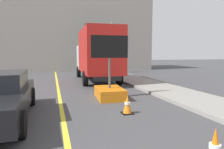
{
  "coord_description": "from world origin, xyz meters",
  "views": [
    {
      "loc": [
        -0.25,
        0.6,
        1.92
      ],
      "look_at": [
        1.08,
        5.18,
        1.44
      ],
      "focal_mm": 32.73,
      "sensor_mm": 36.0,
      "label": 1
    }
  ],
  "objects": [
    {
      "name": "highway_guide_sign",
      "position": [
        4.66,
        20.23,
        3.42
      ],
      "size": [
        2.79,
        0.18,
        5.0
      ],
      "color": "gray",
      "rests_on": "ground"
    },
    {
      "name": "traffic_cone_mid_lane",
      "position": [
        2.02,
        6.63,
        0.29
      ],
      "size": [
        0.36,
        0.36,
        0.6
      ],
      "color": "black",
      "rests_on": "ground"
    },
    {
      "name": "lane_center_stripe",
      "position": [
        0.0,
        6.0,
        0.0
      ],
      "size": [
        0.14,
        36.0,
        0.01
      ],
      "primitive_type": "cube",
      "color": "yellow",
      "rests_on": "ground"
    },
    {
      "name": "far_building_block",
      "position": [
        2.25,
        26.63,
        4.37
      ],
      "size": [
        18.0,
        7.33,
        8.75
      ],
      "primitive_type": "cube",
      "color": "gray",
      "rests_on": "ground"
    },
    {
      "name": "box_truck",
      "position": [
        2.75,
        14.68,
        1.88
      ],
      "size": [
        2.64,
        7.75,
        3.51
      ],
      "color": "black",
      "rests_on": "ground"
    },
    {
      "name": "arrow_board_trailer",
      "position": [
        2.09,
        9.01,
        0.48
      ],
      "size": [
        1.6,
        1.86,
        2.7
      ],
      "color": "orange",
      "rests_on": "ground"
    }
  ]
}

